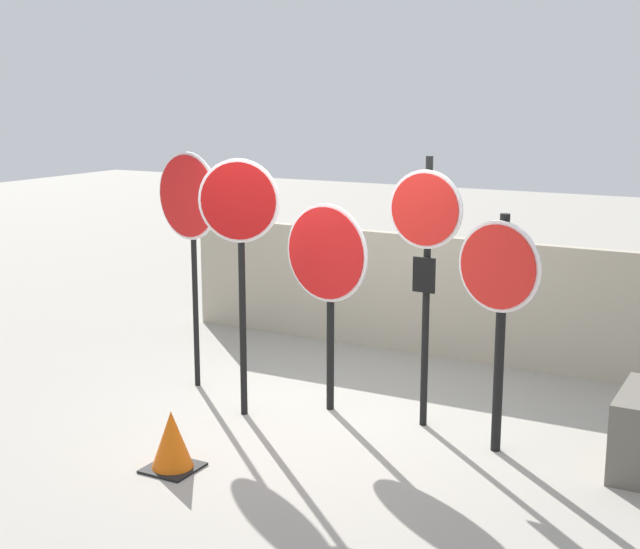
% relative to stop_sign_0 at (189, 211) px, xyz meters
% --- Properties ---
extents(ground_plane, '(40.00, 40.00, 0.00)m').
position_rel_stop_sign_0_xyz_m(ground_plane, '(1.62, -0.18, -1.83)').
color(ground_plane, gray).
extents(fence_back, '(6.16, 0.12, 1.40)m').
position_rel_stop_sign_0_xyz_m(fence_back, '(1.62, 2.24, -1.14)').
color(fence_back, '#A89E89').
rests_on(fence_back, ground).
extents(stop_sign_0, '(0.86, 0.23, 2.42)m').
position_rel_stop_sign_0_xyz_m(stop_sign_0, '(0.00, 0.00, 0.00)').
color(stop_sign_0, black).
rests_on(stop_sign_0, ground).
extents(stop_sign_1, '(0.73, 0.25, 2.41)m').
position_rel_stop_sign_0_xyz_m(stop_sign_1, '(0.91, -0.47, -0.03)').
color(stop_sign_1, black).
rests_on(stop_sign_1, ground).
extents(stop_sign_2, '(0.91, 0.20, 1.99)m').
position_rel_stop_sign_0_xyz_m(stop_sign_2, '(1.54, 0.03, -0.42)').
color(stop_sign_2, black).
rests_on(stop_sign_2, ground).
extents(stop_sign_3, '(0.69, 0.13, 2.45)m').
position_rel_stop_sign_0_xyz_m(stop_sign_3, '(2.49, 0.08, -0.11)').
color(stop_sign_3, black).
rests_on(stop_sign_3, ground).
extents(stop_sign_4, '(0.74, 0.22, 2.03)m').
position_rel_stop_sign_0_xyz_m(stop_sign_4, '(3.25, -0.18, -0.44)').
color(stop_sign_4, black).
rests_on(stop_sign_4, ground).
extents(traffic_cone_0, '(0.41, 0.41, 0.49)m').
position_rel_stop_sign_0_xyz_m(traffic_cone_0, '(1.08, -1.76, -1.59)').
color(traffic_cone_0, black).
rests_on(traffic_cone_0, ground).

